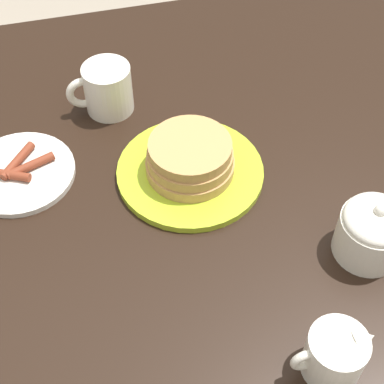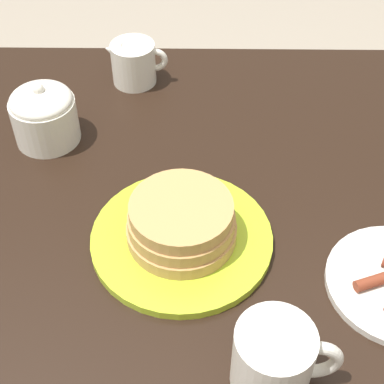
% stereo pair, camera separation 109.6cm
% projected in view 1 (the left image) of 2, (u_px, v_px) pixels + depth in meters
% --- Properties ---
extents(ground_plane, '(8.00, 8.00, 0.00)m').
position_uv_depth(ground_plane, '(201.00, 361.00, 1.53)').
color(ground_plane, gray).
extents(dining_table, '(1.43, 0.94, 0.76)m').
position_uv_depth(dining_table, '(205.00, 207.00, 1.04)').
color(dining_table, black).
rests_on(dining_table, ground_plane).
extents(pancake_plate, '(0.23, 0.23, 0.07)m').
position_uv_depth(pancake_plate, '(190.00, 163.00, 0.91)').
color(pancake_plate, '#AAC628').
rests_on(pancake_plate, dining_table).
extents(side_plate_bacon, '(0.17, 0.17, 0.02)m').
position_uv_depth(side_plate_bacon, '(20.00, 172.00, 0.93)').
color(side_plate_bacon, silver).
rests_on(side_plate_bacon, dining_table).
extents(coffee_mug, '(0.11, 0.08, 0.09)m').
position_uv_depth(coffee_mug, '(106.00, 89.00, 1.00)').
color(coffee_mug, silver).
rests_on(coffee_mug, dining_table).
extents(creamer_pitcher, '(0.11, 0.07, 0.08)m').
position_uv_depth(creamer_pitcher, '(335.00, 354.00, 0.70)').
color(creamer_pitcher, silver).
rests_on(creamer_pitcher, dining_table).
extents(sugar_bowl, '(0.10, 0.10, 0.10)m').
position_uv_depth(sugar_bowl, '(373.00, 231.00, 0.81)').
color(sugar_bowl, silver).
rests_on(sugar_bowl, dining_table).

